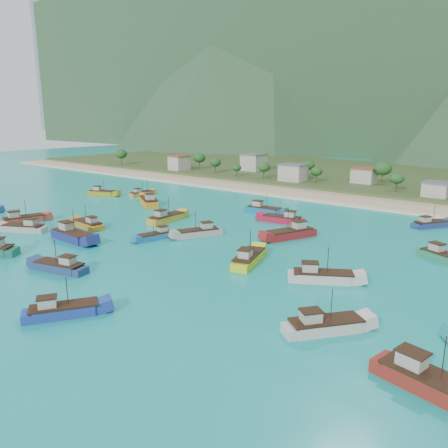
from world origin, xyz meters
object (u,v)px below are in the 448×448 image
Objects in this scene: boat_10 at (444,258)px; boat_15 at (23,220)px; boat_19 at (291,234)px; boat_32 at (324,327)px; boat_18 at (322,277)px; boat_21 at (199,233)px; boat_7 at (430,225)px; boat_13 at (73,236)px; boat_17 at (63,311)px; boat_22 at (431,384)px; boat_24 at (60,267)px; boat_27 at (102,193)px; boat_0 at (264,210)px; boat_29 at (156,236)px; boat_5 at (148,202)px; boat_30 at (167,218)px; boat_4 at (249,259)px; boat_1 at (283,220)px; boat_28 at (24,229)px; boat_23 at (142,194)px; boat_31 at (88,225)px.

boat_10 is 0.95× the size of boat_15.
boat_32 is (26.00, -35.80, -0.17)m from boat_19.
boat_18 is 1.02× the size of boat_21.
boat_13 is at bearing -100.27° from boat_7.
boat_21 is at bearing 139.33° from boat_17.
boat_21 is at bearing -105.32° from boat_22.
boat_27 is (-59.13, 51.21, 0.02)m from boat_24.
boat_0 reaches higher than boat_10.
boat_19 is 30.03m from boat_29.
boat_5 is 1.22× the size of boat_24.
boat_21 is 0.93× the size of boat_30.
boat_4 is 0.91× the size of boat_13.
boat_1 is 50.98m from boat_13.
boat_10 is at bearing -92.66° from boat_28.
boat_22 reaches higher than boat_7.
boat_4 reaches higher than boat_10.
boat_32 is (29.56, 18.24, 0.04)m from boat_17.
boat_22 is 66.01m from boat_29.
boat_5 is 17.38m from boat_23.
boat_21 is at bearing -135.11° from boat_18.
boat_29 is (13.29, 12.48, -0.40)m from boat_13.
boat_4 reaches higher than boat_0.
boat_31 is (-20.49, -3.77, 0.13)m from boat_29.
boat_24 is (-23.07, -24.26, -0.10)m from boat_4.
boat_22 is (21.94, -20.27, 0.07)m from boat_18.
boat_7 is 0.89× the size of boat_28.
boat_19 reaches higher than boat_15.
boat_5 is 1.15× the size of boat_15.
boat_19 is at bearing -58.10° from boat_31.
boat_5 is 1.28× the size of boat_17.
boat_22 is at bearing 172.91° from boat_29.
boat_19 is 1.17× the size of boat_21.
boat_29 is (-62.56, 21.04, -0.28)m from boat_22.
boat_1 is 1.16× the size of boat_7.
boat_21 is 1.00× the size of boat_24.
boat_29 is at bearing -99.22° from boat_7.
boat_22 is (48.79, -51.76, 0.07)m from boat_1.
boat_31 is (-64.96, -53.29, 0.05)m from boat_7.
boat_13 is at bearing 73.28° from boat_21.
boat_21 is (-38.52, -42.01, 0.08)m from boat_7.
boat_13 is 62.27m from boat_32.
boat_27 is at bearing 144.26° from boat_4.
boat_27 is at bearing 117.60° from boat_5.
boat_24 is at bearing 28.15° from boat_27.
boat_10 is 0.99× the size of boat_28.
boat_27 reaches higher than boat_31.
boat_13 is at bearing 54.71° from boat_29.
boat_19 is at bearing 39.51° from boat_15.
boat_5 is (-44.55, -5.98, 0.22)m from boat_1.
boat_5 is 1.22× the size of boat_21.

